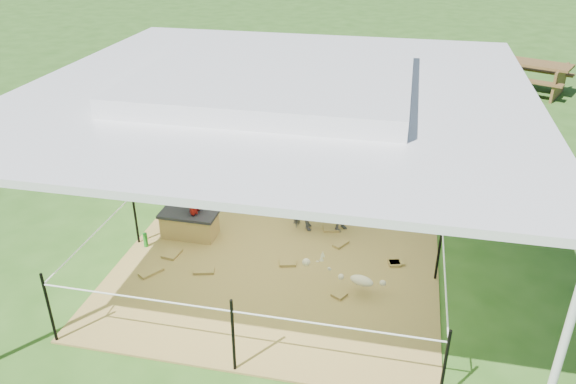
% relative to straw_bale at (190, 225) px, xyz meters
% --- Properties ---
extents(ground, '(90.00, 90.00, 0.00)m').
position_rel_straw_bale_xyz_m(ground, '(1.53, -0.36, -0.22)').
color(ground, '#2D5919').
rests_on(ground, ground).
extents(hay_patch, '(4.60, 4.60, 0.03)m').
position_rel_straw_bale_xyz_m(hay_patch, '(1.53, -0.36, -0.20)').
color(hay_patch, brown).
rests_on(hay_patch, ground).
extents(canopy_tent, '(6.30, 6.30, 2.90)m').
position_rel_straw_bale_xyz_m(canopy_tent, '(1.53, -0.36, 2.48)').
color(canopy_tent, silver).
rests_on(canopy_tent, ground).
extents(rope_fence, '(4.54, 4.54, 1.00)m').
position_rel_straw_bale_xyz_m(rope_fence, '(1.53, -0.36, 0.43)').
color(rope_fence, black).
rests_on(rope_fence, ground).
extents(straw_bale, '(0.84, 0.43, 0.37)m').
position_rel_straw_bale_xyz_m(straw_bale, '(0.00, 0.00, 0.00)').
color(straw_bale, '#B88743').
rests_on(straw_bale, hay_patch).
extents(dark_cloth, '(0.90, 0.47, 0.05)m').
position_rel_straw_bale_xyz_m(dark_cloth, '(0.00, 0.00, 0.21)').
color(dark_cloth, black).
rests_on(dark_cloth, straw_bale).
extents(woman, '(0.24, 0.37, 1.00)m').
position_rel_straw_bale_xyz_m(woman, '(0.10, 0.00, 0.69)').
color(woman, red).
rests_on(woman, straw_bale).
extents(green_bottle, '(0.07, 0.07, 0.23)m').
position_rel_straw_bale_xyz_m(green_bottle, '(-0.55, -0.45, -0.07)').
color(green_bottle, '#1B7D1E').
rests_on(green_bottle, hay_patch).
extents(pony, '(1.12, 0.64, 0.89)m').
position_rel_straw_bale_xyz_m(pony, '(2.07, 0.55, 0.26)').
color(pony, '#45464A').
rests_on(pony, hay_patch).
extents(pink_hat, '(0.28, 0.28, 0.13)m').
position_rel_straw_bale_xyz_m(pink_hat, '(2.07, 0.55, 0.77)').
color(pink_hat, pink).
rests_on(pink_hat, pony).
extents(foal, '(1.00, 0.74, 0.50)m').
position_rel_straw_bale_xyz_m(foal, '(2.79, -0.94, 0.06)').
color(foal, beige).
rests_on(foal, hay_patch).
extents(trash_barrel, '(0.69, 0.69, 0.82)m').
position_rel_straw_bale_xyz_m(trash_barrel, '(5.58, 6.39, 0.19)').
color(trash_barrel, blue).
rests_on(trash_barrel, ground).
extents(picnic_table_near, '(1.70, 1.32, 0.66)m').
position_rel_straw_bale_xyz_m(picnic_table_near, '(2.90, 8.27, 0.11)').
color(picnic_table_near, '#56351D').
rests_on(picnic_table_near, ground).
extents(picnic_table_far, '(2.46, 2.17, 0.85)m').
position_rel_straw_bale_xyz_m(picnic_table_far, '(6.45, 9.30, 0.21)').
color(picnic_table_far, brown).
rests_on(picnic_table_far, ground).
extents(distant_person, '(0.71, 0.58, 1.34)m').
position_rel_straw_bale_xyz_m(distant_person, '(3.35, 6.78, 0.45)').
color(distant_person, '#378FCF').
rests_on(distant_person, ground).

